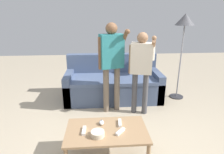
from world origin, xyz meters
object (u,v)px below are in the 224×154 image
couch (113,84)px  coffee_table (107,133)px  floor_lamp (185,25)px  game_remote_nunchuk (102,123)px  player_center (112,58)px  player_right (141,65)px  game_remote_wand_far (120,123)px  snack_bowl (98,134)px  game_remote_wand_spare (120,131)px  game_remote_wand_near (84,131)px

couch → coffee_table: size_ratio=2.02×
floor_lamp → game_remote_nunchuk: bearing=-135.8°
game_remote_nunchuk → floor_lamp: size_ratio=0.05×
coffee_table → player_center: (0.15, 1.23, 0.63)m
couch → player_right: bearing=-59.5°
coffee_table → game_remote_wand_far: (0.17, 0.11, 0.06)m
couch → game_remote_wand_far: size_ratio=12.14×
couch → snack_bowl: couch is taller
game_remote_wand_spare → game_remote_wand_near: bearing=173.2°
player_right → floor_lamp: bearing=32.8°
floor_lamp → player_center: size_ratio=1.09×
floor_lamp → game_remote_wand_spare: 2.51m
player_center → game_remote_wand_near: (-0.41, -1.25, -0.56)m
couch → game_remote_nunchuk: (-0.27, -1.69, 0.13)m
floor_lamp → player_center: bearing=-161.5°
coffee_table → snack_bowl: 0.17m
game_remote_wand_near → game_remote_wand_far: 0.45m
floor_lamp → coffee_table: bearing=-132.7°
snack_bowl → player_right: 1.49m
game_remote_nunchuk → player_center: size_ratio=0.06×
coffee_table → game_remote_wand_near: size_ratio=6.07×
game_remote_wand_far → game_remote_nunchuk: bearing=177.2°
couch → game_remote_wand_far: bearing=-91.6°
coffee_table → game_remote_wand_near: 0.27m
game_remote_wand_far → game_remote_wand_spare: (-0.01, -0.18, 0.00)m
snack_bowl → game_remote_wand_spare: bearing=9.8°
couch → player_center: size_ratio=1.22×
game_remote_wand_spare → couch: bearing=88.1°
snack_bowl → game_remote_wand_near: size_ratio=0.97×
player_center → game_remote_wand_near: bearing=-108.2°
coffee_table → game_remote_wand_spare: bearing=-23.4°
player_right → game_remote_wand_spare: 1.35m
couch → game_remote_nunchuk: 1.71m
floor_lamp → game_remote_wand_spare: (-1.42, -1.77, -1.06)m
snack_bowl → game_remote_wand_far: size_ratio=0.97×
player_center → game_remote_wand_spare: 1.41m
game_remote_nunchuk → game_remote_wand_spare: game_remote_nunchuk is taller
couch → coffee_table: (-0.22, -1.81, 0.06)m
game_remote_nunchuk → snack_bowl: bearing=-101.5°
player_right → couch: bearing=120.5°
game_remote_wand_near → game_remote_wand_spare: bearing=-6.8°
coffee_table → snack_bowl: (-0.10, -0.11, 0.08)m
coffee_table → game_remote_wand_far: 0.21m
player_center → coffee_table: bearing=-96.9°
snack_bowl → game_remote_wand_near: 0.18m
coffee_table → player_center: size_ratio=0.61×
snack_bowl → game_remote_wand_near: (-0.16, 0.09, -0.01)m
snack_bowl → couch: bearing=80.5°
player_center → couch: bearing=83.3°
couch → game_remote_wand_near: couch is taller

